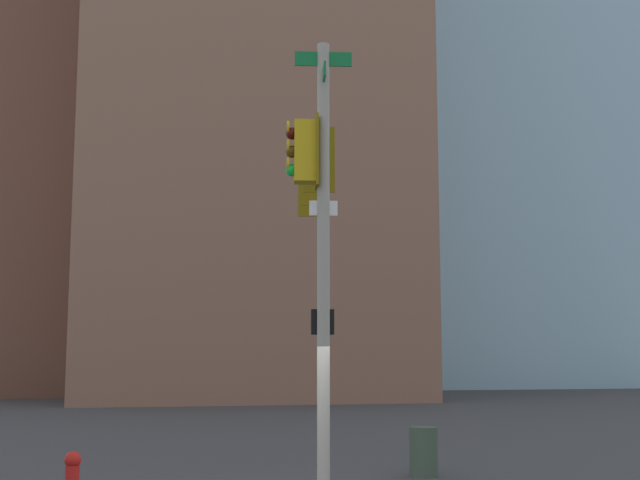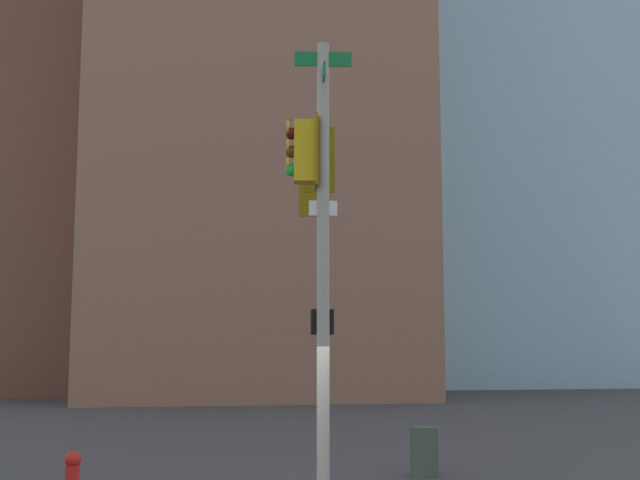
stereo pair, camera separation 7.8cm
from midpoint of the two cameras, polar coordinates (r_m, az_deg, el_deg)
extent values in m
cylinder|color=#9E998C|center=(13.51, 0.06, -1.99)|extent=(0.20, 0.20, 7.40)
cylinder|color=#9E998C|center=(16.31, -0.45, 6.31)|extent=(4.74, 0.84, 0.12)
cylinder|color=#9E998C|center=(14.72, -0.14, 6.03)|extent=(1.04, 0.24, 0.75)
cube|color=#0F6B33|center=(14.27, 0.06, 11.94)|extent=(0.17, 0.93, 0.24)
cube|color=#0F6B33|center=(14.17, 0.06, 10.80)|extent=(0.88, 0.16, 0.24)
cube|color=white|center=(13.64, 0.06, 2.13)|extent=(0.10, 0.45, 0.24)
cube|color=gold|center=(15.15, -0.24, 5.22)|extent=(0.39, 0.39, 1.00)
cube|color=#7D640C|center=(14.96, -0.20, 5.38)|extent=(0.12, 0.54, 1.16)
sphere|color=#470A07|center=(15.42, -0.29, 6.14)|extent=(0.20, 0.20, 0.20)
cylinder|color=gold|center=(15.50, -0.30, 6.40)|extent=(0.07, 0.23, 0.23)
sphere|color=#F29E0C|center=(15.35, -0.29, 5.05)|extent=(0.20, 0.20, 0.20)
cylinder|color=gold|center=(15.43, -0.30, 5.32)|extent=(0.07, 0.23, 0.23)
sphere|color=#0A3819|center=(15.29, -0.29, 3.95)|extent=(0.20, 0.20, 0.20)
cylinder|color=gold|center=(15.37, -0.30, 4.23)|extent=(0.07, 0.23, 0.23)
cube|color=gold|center=(16.44, -0.50, 4.20)|extent=(0.39, 0.39, 1.00)
cube|color=#7D640C|center=(16.26, -0.47, 4.33)|extent=(0.12, 0.54, 1.16)
sphere|color=#470A07|center=(16.71, -0.54, 5.06)|extent=(0.20, 0.20, 0.20)
cylinder|color=gold|center=(16.79, -0.55, 5.31)|extent=(0.07, 0.23, 0.23)
sphere|color=#F29E0C|center=(16.65, -0.54, 4.05)|extent=(0.20, 0.20, 0.20)
cylinder|color=gold|center=(16.73, -0.55, 4.31)|extent=(0.07, 0.23, 0.23)
sphere|color=#0A3819|center=(16.59, -0.54, 3.04)|extent=(0.20, 0.20, 0.20)
cylinder|color=gold|center=(16.67, -0.55, 3.30)|extent=(0.07, 0.23, 0.23)
cube|color=gold|center=(17.75, -0.72, 3.33)|extent=(0.39, 0.39, 1.00)
cube|color=#7D640C|center=(17.56, -0.69, 3.44)|extent=(0.12, 0.54, 1.16)
sphere|color=red|center=(18.01, -0.75, 4.14)|extent=(0.20, 0.20, 0.20)
cylinder|color=gold|center=(18.09, -0.76, 4.38)|extent=(0.07, 0.23, 0.23)
sphere|color=#4C330A|center=(17.95, -0.75, 3.20)|extent=(0.20, 0.20, 0.20)
cylinder|color=gold|center=(18.03, -0.76, 3.45)|extent=(0.07, 0.23, 0.23)
sphere|color=#0A3819|center=(17.89, -0.75, 2.26)|extent=(0.20, 0.20, 0.20)
cylinder|color=gold|center=(17.97, -0.76, 2.51)|extent=(0.07, 0.23, 0.23)
cube|color=gold|center=(13.81, -1.18, 5.88)|extent=(0.39, 0.39, 1.00)
cube|color=#7D640C|center=(13.82, -0.39, 5.87)|extent=(0.54, 0.12, 1.16)
sphere|color=#470A07|center=(13.88, -2.03, 7.09)|extent=(0.20, 0.20, 0.20)
cylinder|color=gold|center=(13.90, -2.30, 7.45)|extent=(0.23, 0.07, 0.23)
sphere|color=#4C330A|center=(13.81, -2.04, 5.89)|extent=(0.20, 0.20, 0.20)
cylinder|color=gold|center=(13.82, -2.31, 6.25)|extent=(0.23, 0.07, 0.23)
sphere|color=green|center=(13.74, -2.04, 4.67)|extent=(0.20, 0.20, 0.20)
cylinder|color=gold|center=(13.76, -2.31, 5.04)|extent=(0.23, 0.07, 0.23)
cube|color=black|center=(13.71, 0.00, -5.48)|extent=(0.30, 0.39, 0.40)
cube|color=#EA5914|center=(13.84, -0.03, -5.50)|extent=(0.06, 0.25, 0.28)
sphere|color=red|center=(14.37, -16.27, -13.85)|extent=(0.26, 0.26, 0.26)
cylinder|color=#384738|center=(17.45, 6.76, -13.80)|extent=(0.56, 0.56, 0.95)
cube|color=#845B47|center=(54.93, -5.45, 12.96)|extent=(22.88, 17.53, 43.19)
cube|color=brown|center=(61.56, -13.20, 8.60)|extent=(21.88, 18.30, 38.57)
cube|color=#8CB2C6|center=(78.03, 3.37, 15.12)|extent=(32.15, 32.56, 64.87)
cube|color=brown|center=(77.94, 3.30, 6.35)|extent=(17.29, 19.17, 42.15)
camera|label=1|loc=(0.04, -90.15, 0.02)|focal=48.11mm
camera|label=2|loc=(0.04, 89.85, -0.02)|focal=48.11mm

